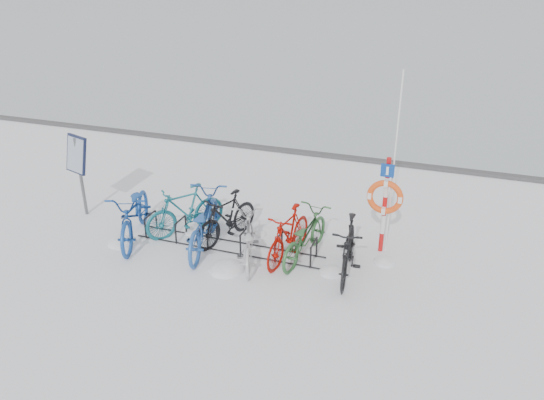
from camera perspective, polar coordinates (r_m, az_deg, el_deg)
The scene contains 14 objects.
ground at distance 10.94m, azimuth -4.70°, elevation -5.06°, with size 900.00×900.00×0.00m, color white.
quay_edge at distance 15.99m, azimuth 3.84°, elevation 5.05°, with size 400.00×0.25×0.10m, color #3F3F42.
bike_rack at distance 10.85m, azimuth -4.73°, elevation -4.23°, with size 4.00×0.48×0.46m.
info_board at distance 12.47m, azimuth -20.22°, elevation 4.15°, with size 0.67×0.42×1.88m.
lifebuoy_station at distance 10.40m, azimuth 12.09°, elevation 0.33°, with size 0.70×0.22×3.63m.
bike_0 at distance 11.37m, azimuth -14.54°, elevation -1.23°, with size 0.79×2.26×1.19m, color #164393.
bike_1 at distance 11.39m, azimuth -9.33°, elevation -0.95°, with size 0.51×1.82×1.09m, color #166373.
bike_2 at distance 10.75m, azimuth -7.45°, elevation -2.23°, with size 0.78×2.23×1.17m, color #23509C.
bike_3 at distance 11.01m, azimuth -4.90°, elevation -1.75°, with size 0.50×1.76×1.06m, color black.
bike_4 at distance 10.24m, azimuth -2.69°, elevation -4.20°, with size 0.62×1.80×0.94m, color #ACAEB3.
bike_5 at distance 10.31m, azimuth 1.79°, elevation -3.57°, with size 0.50×1.77×1.06m, color #A50C03.
bike_6 at distance 10.37m, azimuth 3.52°, elevation -3.70°, with size 0.65×1.87×0.98m, color #2A5C2E.
bike_7 at distance 9.87m, azimuth 8.23°, elevation -5.04°, with size 0.53×1.86×1.12m, color black.
snow_drifts at distance 10.68m, azimuth -4.08°, elevation -5.83°, with size 5.77×2.04×0.24m.
Camera 1 is at (3.98, -8.63, 5.42)m, focal length 35.00 mm.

